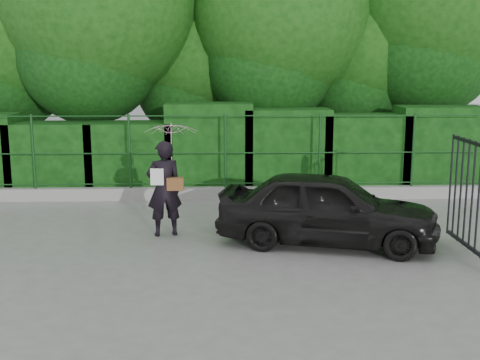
{
  "coord_description": "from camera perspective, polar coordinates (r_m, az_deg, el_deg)",
  "views": [
    {
      "loc": [
        0.31,
        -9.91,
        3.27
      ],
      "look_at": [
        0.66,
        1.3,
        1.1
      ],
      "focal_mm": 45.0,
      "sensor_mm": 36.0,
      "label": 1
    }
  ],
  "objects": [
    {
      "name": "ground",
      "position": [
        10.44,
        -3.43,
        -7.32
      ],
      "size": [
        80.0,
        80.0,
        0.0
      ],
      "primitive_type": "plane",
      "color": "gray"
    },
    {
      "name": "kerb",
      "position": [
        14.75,
        -2.96,
        -1.28
      ],
      "size": [
        14.0,
        0.25,
        0.3
      ],
      "primitive_type": "cube",
      "color": "#9E9E99",
      "rests_on": "ground"
    },
    {
      "name": "car",
      "position": [
        11.11,
        8.3,
        -2.65
      ],
      "size": [
        4.26,
        2.58,
        1.36
      ],
      "primitive_type": "imported",
      "rotation": [
        0.0,
        0.0,
        1.31
      ],
      "color": "black",
      "rests_on": "ground"
    },
    {
      "name": "hedge",
      "position": [
        15.57,
        -2.29,
        2.66
      ],
      "size": [
        14.2,
        1.2,
        2.29
      ],
      "color": "black",
      "rests_on": "ground"
    },
    {
      "name": "woman",
      "position": [
        11.53,
        -6.77,
        1.66
      ],
      "size": [
        1.03,
        1.02,
        2.18
      ],
      "color": "black",
      "rests_on": "ground"
    },
    {
      "name": "fence",
      "position": [
        14.56,
        -2.13,
        2.77
      ],
      "size": [
        14.13,
        0.06,
        1.8
      ],
      "color": "#144017",
      "rests_on": "kerb"
    },
    {
      "name": "trees",
      "position": [
        17.72,
        0.93,
        15.31
      ],
      "size": [
        17.1,
        6.15,
        8.08
      ],
      "color": "black",
      "rests_on": "ground"
    }
  ]
}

